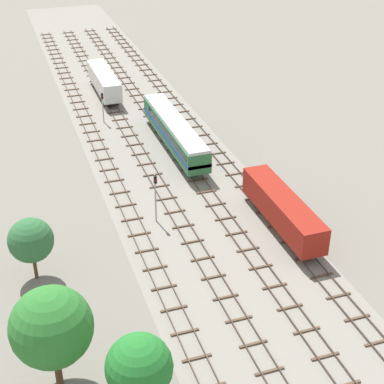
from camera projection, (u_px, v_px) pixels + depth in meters
ground_plane at (157, 150)px, 77.56m from camera, size 480.00×480.00×0.00m
ballast_bed at (157, 150)px, 77.56m from camera, size 18.17×176.00×0.01m
track_far_left at (102, 154)px, 76.35m from camera, size 2.40×126.00×0.29m
track_left at (137, 149)px, 77.66m from camera, size 2.40×126.00×0.29m
track_centre_left at (172, 144)px, 78.97m from camera, size 2.40×126.00×0.29m
track_centre at (205, 139)px, 80.29m from camera, size 2.40×126.00×0.29m
freight_boxcar_centre_nearest at (282, 209)px, 60.15m from camera, size 2.87×14.00×3.60m
diesel_railcar_centre_left_near at (175, 131)px, 76.69m from camera, size 2.96×20.50×3.80m
freight_boxcar_left_mid at (104, 81)px, 94.07m from camera, size 2.87×14.00×3.60m
signal_post_nearest at (103, 103)px, 84.20m from camera, size 0.28×0.47×4.55m
signal_post_near at (155, 192)px, 60.85m from camera, size 0.28×0.47×5.59m
lineside_tree_0 at (31, 240)px, 52.27m from camera, size 4.07×4.07×6.16m
lineside_tree_1 at (139, 367)px, 38.93m from camera, size 4.57×4.57×6.74m
lineside_tree_2 at (51, 327)px, 40.62m from camera, size 5.84×5.84×8.49m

